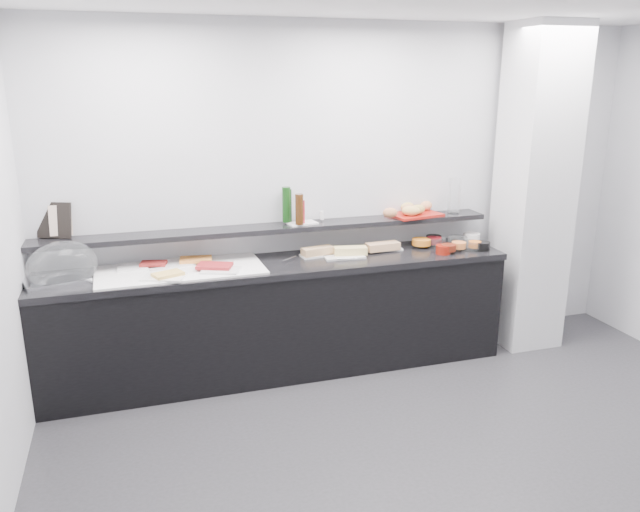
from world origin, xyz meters
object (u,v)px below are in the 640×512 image
object	(u,v)px
cloche_base	(57,281)
condiment_tray	(302,223)
bread_tray	(415,214)
carafe	(454,196)
sandwich_plate_mid	(345,257)
framed_print	(54,220)

from	to	relation	value
cloche_base	condiment_tray	distance (m)	1.85
bread_tray	carafe	size ratio (longest dim) A/B	1.39
sandwich_plate_mid	cloche_base	bearing A→B (deg)	-175.59
cloche_base	bread_tray	world-z (taller)	bread_tray
sandwich_plate_mid	framed_print	world-z (taller)	framed_print
condiment_tray	framed_print	bearing A→B (deg)	167.77
cloche_base	bread_tray	size ratio (longest dim) A/B	0.99
condiment_tray	carafe	xyz separation A→B (m)	(1.34, -0.00, 0.14)
framed_print	carafe	world-z (taller)	carafe
condiment_tray	carafe	world-z (taller)	carafe
sandwich_plate_mid	framed_print	size ratio (longest dim) A/B	1.22
sandwich_plate_mid	carafe	bearing A→B (deg)	14.75
cloche_base	bread_tray	distance (m)	2.82
condiment_tray	bread_tray	size ratio (longest dim) A/B	0.54
cloche_base	carafe	bearing A→B (deg)	-13.05
cloche_base	bread_tray	bearing A→B (deg)	-12.19
sandwich_plate_mid	condiment_tray	xyz separation A→B (m)	(-0.29, 0.20, 0.25)
condiment_tray	bread_tray	xyz separation A→B (m)	(0.98, 0.02, 0.00)
cloche_base	framed_print	xyz separation A→B (m)	(-0.00, 0.32, 0.36)
carafe	condiment_tray	bearing A→B (deg)	179.87
framed_print	bread_tray	xyz separation A→B (m)	(2.81, -0.09, -0.12)
sandwich_plate_mid	bread_tray	bearing A→B (deg)	21.39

